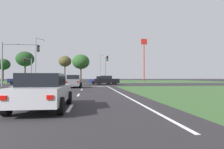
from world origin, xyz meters
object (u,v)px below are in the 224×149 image
Objects in this scene: car_beige_second at (70,79)px; treeline_fourth at (81,62)px; car_silver_fifth at (43,91)px; treeline_third at (65,61)px; car_grey_third at (74,81)px; traffic_signal_far_left at (29,66)px; street_lamp_fourth at (100,66)px; fastfood_pole_sign at (144,51)px; traffic_signal_near_left at (16,56)px; car_maroon_fourth at (59,80)px; traffic_signal_far_right at (106,64)px; treeline_second at (25,59)px; treeline_near at (3,64)px; car_blue_sixth at (101,80)px; car_navy_near at (22,80)px; street_lamp_third at (36,58)px; car_black_seventh at (107,80)px.

treeline_fourth is (3.78, -3.59, 5.38)m from car_beige_second.
treeline_third is (-5.99, 53.44, 5.54)m from car_silver_fifth.
car_grey_third is 17.49m from traffic_signal_far_left.
treeline_third is (4.03, 22.66, 2.77)m from traffic_signal_far_left.
street_lamp_fourth is 0.82× the size of fastfood_pole_sign.
traffic_signal_near_left is at bearing -93.79° from treeline_third.
car_maroon_fourth is 0.77× the size of traffic_signal_far_right.
car_grey_third is at bearing -63.76° from treeline_second.
car_beige_second is 0.76× the size of traffic_signal_far_right.
traffic_signal_near_left is at bearing -106.26° from street_lamp_fourth.
street_lamp_fourth is 1.22× the size of treeline_fourth.
traffic_signal_far_right is 0.70× the size of treeline_third.
treeline_near is 0.85× the size of treeline_fourth.
car_blue_sixth is at bearing -48.42° from treeline_second.
street_lamp_fourth reaches higher than car_grey_third.
treeline_second is at bearing 105.96° from traffic_signal_near_left.
car_maroon_fourth is 31.10m from treeline_near.
traffic_signal_far_left reaches higher than car_maroon_fourth.
car_blue_sixth is (4.01, 27.62, 0.00)m from car_silver_fifth.
treeline_second is (-12.86, -4.42, 6.01)m from car_beige_second.
traffic_signal_near_left reaches higher than car_silver_fifth.
treeline_second is at bearing -172.72° from treeline_third.
traffic_signal_far_left reaches higher than car_navy_near.
car_grey_third is 0.42× the size of street_lamp_fourth.
treeline_fourth reaches higher than traffic_signal_near_left.
car_grey_third is at bearing 159.29° from car_blue_sixth.
street_lamp_third is (-0.70, 7.91, 2.33)m from traffic_signal_far_left.
street_lamp_third is at bearing 105.49° from car_silver_fifth.
traffic_signal_near_left is 41.19m from treeline_near.
traffic_signal_near_left reaches higher than car_navy_near.
treeline_third is at bearing 172.64° from treeline_fourth.
treeline_fourth is (-4.96, 25.17, 5.39)m from car_blue_sixth.
treeline_fourth is (9.33, 24.86, 5.36)m from car_navy_near.
traffic_signal_far_left is 8.27m from street_lamp_third.
treeline_second reaches higher than traffic_signal_far_left.
fastfood_pole_sign is at bearing 124.17° from car_navy_near.
street_lamp_fourth reaches higher than treeline_second.
treeline_second reaches higher than car_black_seventh.
car_grey_third is 11.78m from car_blue_sixth.
treeline_second is 1.07× the size of treeline_fourth.
traffic_signal_far_right is at bearing 110.99° from car_beige_second.
car_beige_second is 0.47× the size of treeline_second.
fastfood_pole_sign is at bearing 69.17° from car_silver_fifth.
car_navy_near is 11.90m from street_lamp_third.
traffic_signal_near_left is (-12.26, -8.30, 3.45)m from car_blue_sixth.
street_lamp_fourth is at bearing 51.29° from treeline_third.
street_lamp_fourth is (10.84, 12.15, 4.94)m from car_beige_second.
traffic_signal_near_left is at bearing 84.57° from car_beige_second.
car_maroon_fourth is at bearing 160.68° from traffic_signal_far_right.
traffic_signal_far_right is at bearing 69.10° from car_grey_third.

